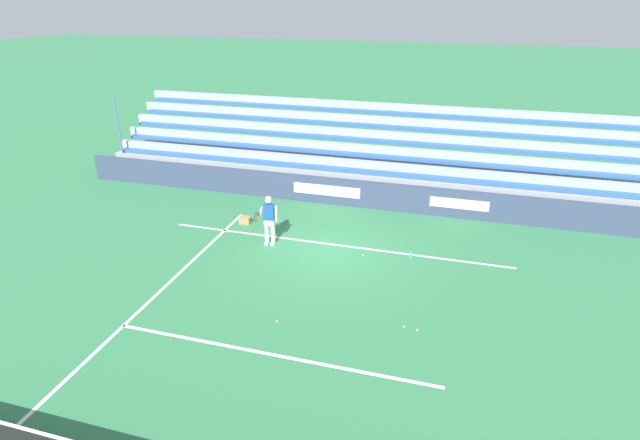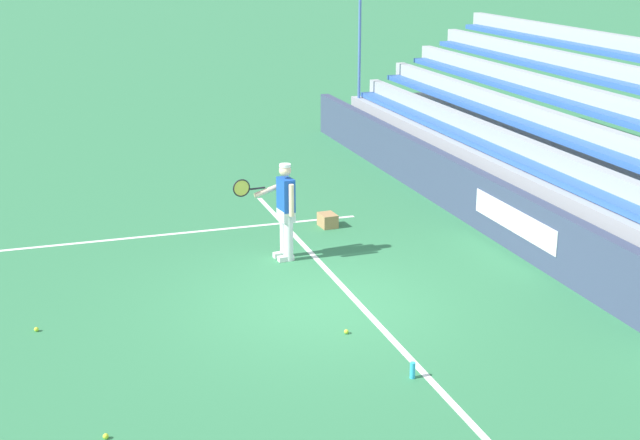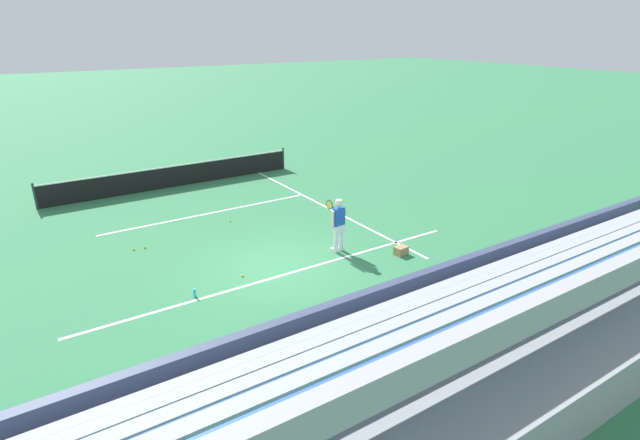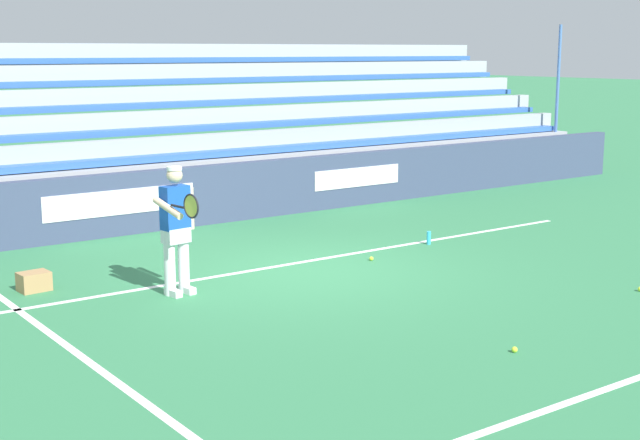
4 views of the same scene
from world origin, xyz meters
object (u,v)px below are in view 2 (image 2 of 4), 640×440
(tennis_player, at_px, (284,210))
(tennis_ball_far_right, at_px, (106,436))
(water_bottle, at_px, (413,370))
(ball_box_cardboard, at_px, (328,220))
(tennis_ball_on_baseline, at_px, (36,329))
(tennis_ball_far_left, at_px, (346,332))

(tennis_player, height_order, tennis_ball_far_right, tennis_player)
(tennis_ball_far_right, xyz_separation_m, water_bottle, (0.27, -3.88, 0.08))
(ball_box_cardboard, distance_m, water_bottle, 6.41)
(tennis_player, xyz_separation_m, tennis_ball_on_baseline, (-1.85, 4.24, -0.86))
(tennis_player, relative_size, water_bottle, 7.80)
(ball_box_cardboard, bearing_deg, water_bottle, 171.26)
(tennis_player, relative_size, tennis_ball_far_right, 25.98)
(ball_box_cardboard, relative_size, tennis_ball_far_right, 6.06)
(ball_box_cardboard, xyz_separation_m, water_bottle, (-6.33, 0.97, -0.02))
(tennis_ball_far_left, bearing_deg, tennis_ball_on_baseline, 70.96)
(tennis_player, distance_m, water_bottle, 4.91)
(tennis_ball_far_left, height_order, water_bottle, water_bottle)
(tennis_ball_far_left, bearing_deg, tennis_player, -0.52)
(tennis_ball_far_left, bearing_deg, water_bottle, -167.00)
(ball_box_cardboard, height_order, tennis_ball_on_baseline, ball_box_cardboard)
(tennis_ball_on_baseline, xyz_separation_m, water_bottle, (-2.98, -4.56, 0.08))
(ball_box_cardboard, bearing_deg, tennis_ball_on_baseline, 121.19)
(ball_box_cardboard, xyz_separation_m, tennis_ball_far_left, (-4.80, 1.33, -0.10))
(tennis_player, height_order, tennis_ball_on_baseline, tennis_player)
(tennis_ball_far_right, bearing_deg, ball_box_cardboard, -36.30)
(ball_box_cardboard, height_order, tennis_ball_far_right, ball_box_cardboard)
(tennis_player, relative_size, tennis_ball_far_left, 25.98)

